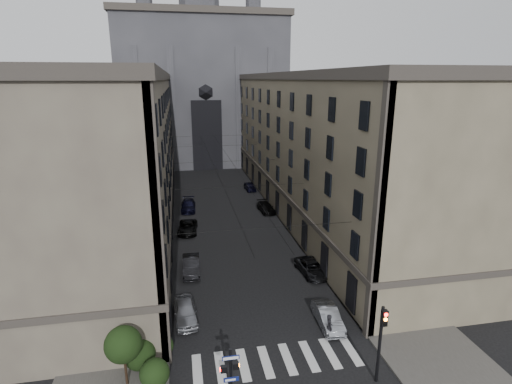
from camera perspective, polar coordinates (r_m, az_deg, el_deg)
sidewalk_left at (r=55.98m, az=-15.39°, el=-3.45°), size 7.00×80.00×0.15m
sidewalk_right at (r=58.05m, az=5.73°, el=-2.24°), size 7.00×80.00×0.15m
zebra_crossing at (r=28.84m, az=2.98°, el=-22.86°), size 11.00×3.20×0.01m
building_left at (r=54.07m, az=-19.22°, el=5.73°), size 13.60×60.60×18.85m
building_right at (r=56.80m, az=8.85°, el=6.87°), size 13.60×60.60×18.85m
gothic_tower at (r=91.92m, az=-7.75°, el=15.58°), size 35.00×23.00×58.00m
pedestrian_signal_left at (r=24.21m, az=-3.65°, el=-24.66°), size 1.02×0.38×4.00m
traffic_light_right at (r=26.34m, az=17.44°, el=-19.02°), size 0.34×0.50×5.20m
shrub_cluster at (r=27.36m, az=-16.36°, el=-21.29°), size 3.90×4.40×3.90m
tram_wires at (r=53.82m, az=-4.76°, el=4.24°), size 14.00×60.00×0.43m
car_left_near at (r=32.62m, az=-10.04°, el=-16.43°), size 2.00×4.47×1.49m
car_left_midnear at (r=39.45m, az=-9.25°, el=-10.35°), size 1.70×4.62×1.51m
car_left_midfar at (r=49.31m, az=-9.73°, el=-5.01°), size 2.60×4.95×1.33m
car_left_far at (r=57.48m, az=-9.65°, el=-1.91°), size 2.25×5.02×1.43m
car_right_near at (r=32.08m, az=10.22°, el=-17.13°), size 1.66×4.33×1.41m
car_right_midnear at (r=39.14m, az=7.97°, el=-10.69°), size 2.52×4.78×1.28m
car_right_midfar at (r=55.99m, az=1.45°, el=-2.24°), size 2.12×4.57×1.29m
car_right_far at (r=66.81m, az=-0.87°, el=0.78°), size 1.75×3.92×1.31m
pedestrian at (r=30.49m, az=10.41°, el=-18.43°), size 0.51×0.74×1.98m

